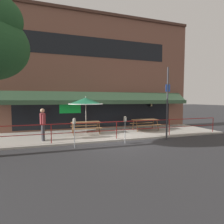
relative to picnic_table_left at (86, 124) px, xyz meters
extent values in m
plane|color=#2D2D30|center=(1.43, -2.12, -0.71)|extent=(120.00, 120.00, 0.00)
cube|color=#ADA89E|center=(1.43, -0.12, -0.66)|extent=(15.00, 4.00, 0.10)
cube|color=brown|center=(1.43, 2.13, 3.53)|extent=(15.00, 0.50, 8.47)
cube|color=black|center=(1.43, 1.87, 5.39)|extent=(10.50, 0.02, 1.40)
cube|color=#4C3027|center=(1.43, 2.07, 7.86)|extent=(15.00, 0.62, 0.20)
cube|color=black|center=(1.43, 1.87, 0.64)|extent=(12.00, 0.02, 2.30)
cube|color=#19D84C|center=(-0.82, 1.85, 0.94)|extent=(1.50, 0.02, 0.70)
cube|color=#335138|center=(1.43, 1.33, 1.79)|extent=(13.80, 0.92, 0.70)
cube|color=#335138|center=(1.43, 0.82, 1.39)|extent=(13.80, 0.08, 0.28)
cube|color=black|center=(5.55, 1.74, 1.32)|extent=(0.04, 0.28, 0.04)
cube|color=black|center=(5.55, 1.60, 1.14)|extent=(0.18, 0.18, 0.28)
cube|color=beige|center=(5.55, 1.60, 1.14)|extent=(0.13, 0.19, 0.20)
cylinder|color=maroon|center=(-2.02, -1.82, -0.13)|extent=(0.04, 0.04, 0.95)
cylinder|color=maroon|center=(1.43, -1.82, -0.13)|extent=(0.04, 0.04, 0.95)
cylinder|color=maroon|center=(4.88, -1.82, -0.13)|extent=(0.04, 0.04, 0.95)
cylinder|color=maroon|center=(8.33, -1.82, -0.13)|extent=(0.04, 0.04, 0.95)
cube|color=maroon|center=(1.43, -1.82, 0.34)|extent=(13.80, 0.04, 0.04)
cube|color=maroon|center=(1.43, -1.82, -0.13)|extent=(13.80, 0.03, 0.03)
cube|color=brown|center=(0.00, 0.00, 0.13)|extent=(1.80, 0.80, 0.05)
cube|color=brown|center=(0.00, -0.58, -0.17)|extent=(1.80, 0.26, 0.04)
cube|color=brown|center=(0.00, 0.58, -0.17)|extent=(1.80, 0.26, 0.04)
cylinder|color=brown|center=(0.80, -0.32, -0.24)|extent=(0.07, 0.30, 0.73)
cylinder|color=brown|center=(0.80, 0.32, -0.24)|extent=(0.07, 0.30, 0.73)
cylinder|color=brown|center=(-0.80, -0.32, -0.24)|extent=(0.07, 0.30, 0.73)
cylinder|color=brown|center=(-0.80, 0.32, -0.24)|extent=(0.07, 0.30, 0.73)
cube|color=brown|center=(4.25, 0.08, 0.13)|extent=(1.80, 0.80, 0.05)
cube|color=brown|center=(4.25, -0.50, -0.17)|extent=(1.80, 0.26, 0.04)
cube|color=brown|center=(4.25, 0.66, -0.17)|extent=(1.80, 0.26, 0.04)
cylinder|color=brown|center=(5.05, -0.24, -0.24)|extent=(0.07, 0.30, 0.73)
cylinder|color=brown|center=(5.05, 0.40, -0.24)|extent=(0.07, 0.30, 0.73)
cylinder|color=brown|center=(3.45, -0.24, -0.24)|extent=(0.07, 0.30, 0.73)
cylinder|color=brown|center=(3.45, 0.40, -0.24)|extent=(0.07, 0.30, 0.73)
cylinder|color=#B7B2A8|center=(0.00, -0.02, 0.54)|extent=(0.04, 0.04, 2.30)
cone|color=#1E6B47|center=(0.00, -0.02, 1.49)|extent=(2.10, 2.10, 0.40)
cylinder|color=white|center=(0.00, -0.02, 1.30)|extent=(2.14, 2.14, 0.04)
sphere|color=#B7B2A8|center=(0.00, -0.02, 1.73)|extent=(0.07, 0.07, 0.07)
cylinder|color=#333338|center=(-2.47, -1.02, -0.18)|extent=(0.15, 0.15, 0.86)
cylinder|color=#333338|center=(-2.44, -1.21, -0.18)|extent=(0.15, 0.15, 0.86)
cube|color=maroon|center=(-2.45, -1.12, 0.55)|extent=(0.31, 0.44, 0.60)
cylinder|color=maroon|center=(-2.50, -0.86, 0.52)|extent=(0.10, 0.10, 0.54)
cylinder|color=maroon|center=(-2.40, -1.37, 0.52)|extent=(0.10, 0.10, 0.54)
sphere|color=tan|center=(-2.45, -1.12, 0.99)|extent=(0.22, 0.22, 0.22)
cylinder|color=gray|center=(-0.96, -2.67, -0.13)|extent=(0.04, 0.04, 1.15)
cylinder|color=gray|center=(-0.96, -2.67, 0.54)|extent=(0.15, 0.15, 0.20)
sphere|color=gray|center=(-0.96, -2.67, 0.64)|extent=(0.14, 0.14, 0.14)
cube|color=silver|center=(-0.96, -2.75, 0.55)|extent=(0.08, 0.01, 0.13)
cylinder|color=gray|center=(1.62, -2.60, -0.13)|extent=(0.04, 0.04, 1.15)
cylinder|color=gray|center=(1.62, -2.60, 0.54)|extent=(0.15, 0.15, 0.20)
sphere|color=gray|center=(1.62, -2.60, 0.64)|extent=(0.14, 0.14, 0.14)
cube|color=silver|center=(1.62, -2.68, 0.55)|extent=(0.08, 0.01, 0.13)
cylinder|color=#2D2D33|center=(4.16, -2.57, 1.32)|extent=(0.09, 0.09, 4.06)
cube|color=blue|center=(4.16, -2.59, 2.22)|extent=(0.28, 0.02, 0.40)
camera|label=1|loc=(-1.71, -10.94, 1.58)|focal=28.00mm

